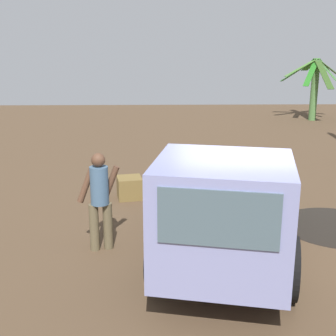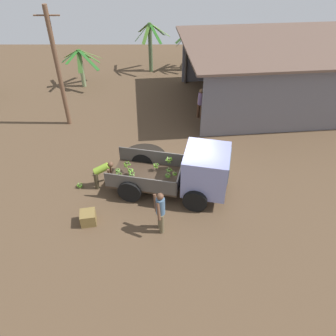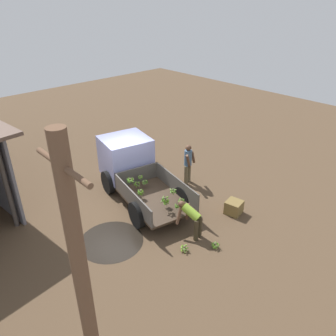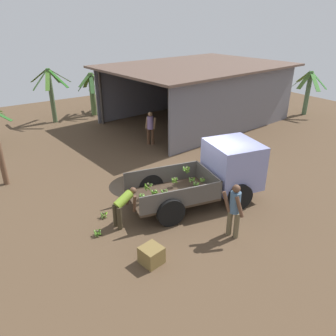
% 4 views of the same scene
% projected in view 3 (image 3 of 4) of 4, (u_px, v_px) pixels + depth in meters
% --- Properties ---
extents(ground, '(36.00, 36.00, 0.00)m').
position_uv_depth(ground, '(128.00, 198.00, 12.77)').
color(ground, brown).
extents(mud_patch_0, '(2.07, 2.07, 0.01)m').
position_uv_depth(mud_patch_0, '(111.00, 241.00, 10.55)').
color(mud_patch_0, black).
rests_on(mud_patch_0, ground).
extents(cargo_truck, '(4.88, 2.78, 2.06)m').
position_uv_depth(cargo_truck, '(131.00, 164.00, 12.94)').
color(cargo_truck, '#3A2C1F').
rests_on(cargo_truck, ground).
extents(utility_pole, '(1.15, 0.22, 5.85)m').
position_uv_depth(utility_pole, '(88.00, 316.00, 4.68)').
color(utility_pole, brown).
rests_on(utility_pole, ground).
extents(person_foreground_visitor, '(0.46, 0.76, 1.74)m').
position_uv_depth(person_foreground_visitor, '(188.00, 162.00, 13.36)').
color(person_foreground_visitor, brown).
rests_on(person_foreground_visitor, ground).
extents(person_worker_loading, '(0.86, 0.65, 1.17)m').
position_uv_depth(person_worker_loading, '(192.00, 217.00, 10.49)').
color(person_worker_loading, '#39301F').
rests_on(person_worker_loading, ground).
extents(banana_bunch_on_ground_0, '(0.26, 0.28, 0.21)m').
position_uv_depth(banana_bunch_on_ground_0, '(184.00, 248.00, 10.09)').
color(banana_bunch_on_ground_0, brown).
rests_on(banana_bunch_on_ground_0, ground).
extents(banana_bunch_on_ground_1, '(0.25, 0.26, 0.20)m').
position_uv_depth(banana_bunch_on_ground_1, '(215.00, 245.00, 10.22)').
color(banana_bunch_on_ground_1, brown).
rests_on(banana_bunch_on_ground_1, ground).
extents(wooden_crate_0, '(0.63, 0.63, 0.49)m').
position_uv_depth(wooden_crate_0, '(234.00, 207.00, 11.80)').
color(wooden_crate_0, brown).
rests_on(wooden_crate_0, ground).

